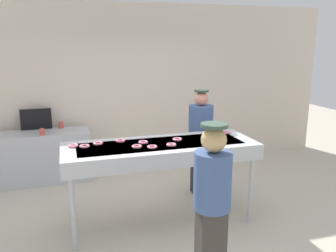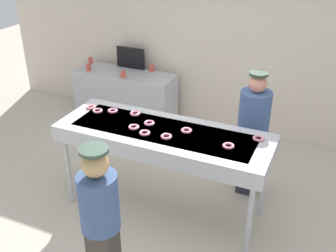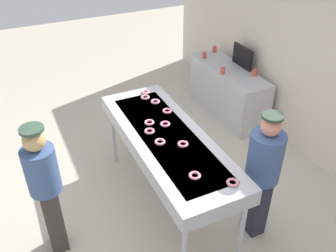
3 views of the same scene
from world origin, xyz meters
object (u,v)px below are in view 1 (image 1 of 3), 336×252
Objects in this scene: strawberry_donut_7 at (177,139)px; strawberry_donut_8 at (218,139)px; strawberry_donut_4 at (137,146)px; strawberry_donut_2 at (85,146)px; strawberry_donut_9 at (143,142)px; worker_baker at (201,135)px; strawberry_donut_1 at (152,147)px; paper_cup_1 at (61,125)px; paper_cup_2 at (42,132)px; customer_waiting at (212,203)px; strawberry_donut_3 at (171,145)px; strawberry_donut_6 at (120,141)px; strawberry_donut_0 at (98,143)px; strawberry_donut_5 at (226,132)px; strawberry_donut_10 at (73,146)px; menu_display at (36,119)px; fryer_conveyor at (161,151)px; prep_counter at (38,157)px.

strawberry_donut_7 is 1.00× the size of strawberry_donut_8.
strawberry_donut_4 is 1.00× the size of strawberry_donut_7.
strawberry_donut_2 is 1.00× the size of strawberry_donut_9.
strawberry_donut_9 is 0.08× the size of worker_baker.
paper_cup_1 is at bearing 114.40° from strawberry_donut_1.
strawberry_donut_7 is 1.14× the size of paper_cup_2.
customer_waiting is (0.97, -1.49, -0.17)m from strawberry_donut_2.
strawberry_donut_3 is 2.59m from paper_cup_1.
strawberry_donut_4 is 2.37m from paper_cup_1.
strawberry_donut_3 is at bearing -32.36° from strawberry_donut_6.
strawberry_donut_0 is 1.14× the size of paper_cup_2.
strawberry_donut_2 is 1.02m from strawberry_donut_3.
customer_waiting is at bearing -96.56° from strawberry_donut_7.
strawberry_donut_0 is at bearing -178.68° from strawberry_donut_5.
strawberry_donut_10 is 0.08× the size of customer_waiting.
strawberry_donut_1 is at bearing -161.72° from strawberry_donut_5.
customer_waiting is at bearing -79.37° from strawberry_donut_9.
worker_baker is at bearing 19.80° from strawberry_donut_2.
strawberry_donut_3 is at bearing 46.38° from worker_baker.
menu_display is (-1.11, 1.92, -0.05)m from strawberry_donut_6.
menu_display reaches higher than strawberry_donut_10.
worker_baker is at bearing -23.02° from paper_cup_2.
fryer_conveyor is 1.01m from strawberry_donut_5.
strawberry_donut_3 is at bearing -55.16° from fryer_conveyor.
strawberry_donut_3 is 1.00× the size of strawberry_donut_9.
strawberry_donut_1 and strawberry_donut_7 have the same top height.
customer_waiting reaches higher than menu_display.
strawberry_donut_2 and strawberry_donut_3 have the same top height.
strawberry_donut_1 is 1.00× the size of strawberry_donut_9.
strawberry_donut_0 is at bearing 173.95° from strawberry_donut_7.
strawberry_donut_1 is at bearing -54.56° from paper_cup_2.
strawberry_donut_1 is 1.14× the size of paper_cup_1.
strawberry_donut_3 and strawberry_donut_8 have the same top height.
strawberry_donut_6 is at bearing 147.64° from strawberry_donut_3.
strawberry_donut_2 is 0.07× the size of prep_counter.
strawberry_donut_8 is 0.80m from worker_baker.
worker_baker reaches higher than strawberry_donut_1.
fryer_conveyor is at bearing 83.41° from customer_waiting.
strawberry_donut_5 is 1.00× the size of strawberry_donut_7.
strawberry_donut_1 is 1.19m from strawberry_donut_5.
strawberry_donut_8 is (-0.24, -0.28, 0.00)m from strawberry_donut_5.
strawberry_donut_4 reaches higher than paper_cup_2.
strawberry_donut_7 is 0.44m from strawberry_donut_9.
strawberry_donut_1 is at bearing -65.60° from paper_cup_1.
fryer_conveyor reaches higher than paper_cup_2.
strawberry_donut_3 is 1.00× the size of strawberry_donut_7.
menu_display is at bearing 105.27° from strawberry_donut_10.
strawberry_donut_4 is 1.00× the size of strawberry_donut_10.
strawberry_donut_0 is at bearing -77.25° from paper_cup_1.
strawberry_donut_9 is at bearing -6.32° from strawberry_donut_10.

